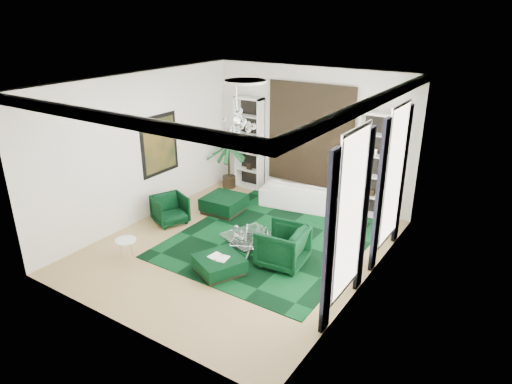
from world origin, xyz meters
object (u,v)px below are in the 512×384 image
Objects in this scene: coffee_table at (250,243)px; ottoman_front at (219,265)px; ottoman_side at (224,204)px; side_table at (127,249)px; palm at (229,153)px; sofa at (308,195)px; armchair_right at (283,246)px; armchair_left at (170,209)px.

coffee_table is 1.15m from ottoman_front.
side_table is (-0.30, -3.20, -0.00)m from ottoman_side.
coffee_table is 0.48× the size of palm.
sofa is at bearing -1.30° from palm.
armchair_right is 2.13× the size of side_table.
armchair_right is 0.93× the size of coffee_table.
palm is (-3.73, 3.13, 0.65)m from armchair_right.
ottoman_side is (-1.81, 1.41, 0.04)m from coffee_table.
palm is (-0.69, 4.79, 0.88)m from side_table.
sofa is 3.80m from armchair_left.
armchair_left is 0.92× the size of ottoman_front.
armchair_right is 0.98× the size of ottoman_side.
ottoman_side reaches higher than side_table.
sofa is 2.35m from ottoman_side.
ottoman_front is (-0.02, -1.15, -0.00)m from coffee_table.
ottoman_side is (-2.74, 1.55, -0.23)m from armchair_right.
palm reaches higher than armchair_left.
side_table reaches higher than coffee_table.
palm reaches higher than ottoman_side.
side_table is at bearing -67.38° from armchair_right.
sofa is 2.55× the size of ottoman_side.
ottoman_side is (0.75, 1.31, -0.15)m from armchair_left.
ottoman_side reaches higher than coffee_table.
coffee_table is 2.77m from side_table.
palm is (-2.77, 0.06, 0.72)m from sofa.
side_table is at bearing 56.27° from sofa.
ottoman_side is 3.22m from side_table.
sofa is at bearing -168.71° from armchair_right.
sofa is 5.54× the size of side_table.
palm is at bearing 122.00° from ottoman_side.
coffee_table is 1.19× the size of ottoman_front.
coffee_table is at bearing 80.54° from sofa.
coffee_table is at bearing -46.88° from palm.
armchair_left is at bearing 38.21° from sofa.
armchair_right is 3.15m from ottoman_side.
side_table is at bearing -162.76° from ottoman_front.
sofa is 2.93m from coffee_table.
armchair_right is (0.96, -3.07, 0.07)m from sofa.
armchair_left is at bearing 103.51° from side_table.
armchair_right reaches higher than ottoman_side.
coffee_table is at bearing -69.14° from armchair_left.
armchair_left is 0.37× the size of palm.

